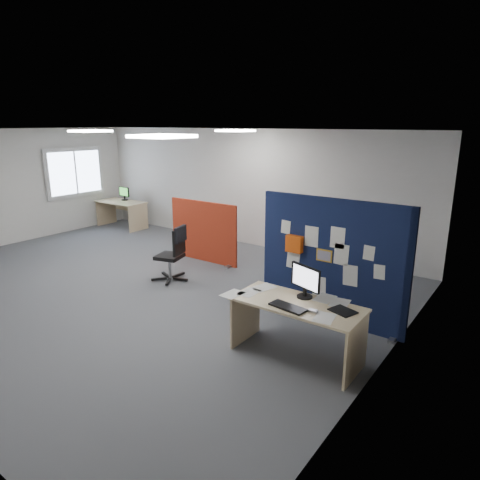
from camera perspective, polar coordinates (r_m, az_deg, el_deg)
The scene contains 17 objects.
floor at distance 7.98m, azimuth -14.30°, elevation -5.86°, with size 9.00×9.00×0.00m, color #575A60.
ceiling at distance 7.47m, azimuth -15.69°, elevation 13.86°, with size 9.00×7.00×0.02m, color white.
wall_back at distance 10.15m, azimuth 0.50°, elevation 7.01°, with size 9.00×0.02×2.70m, color silver.
wall_right at distance 5.09m, azimuth 19.39°, elevation -2.38°, with size 0.02×7.00×2.70m, color silver.
window at distance 12.30m, azimuth -21.13°, elevation 8.40°, with size 0.06×1.70×1.30m.
ceiling_lights at distance 7.66m, azimuth -10.07°, elevation 13.98°, with size 4.10×4.10×0.04m.
navy_divider at distance 6.23m, azimuth 11.96°, elevation -2.85°, with size 2.22×0.30×1.83m.
main_desk at distance 5.35m, azimuth 7.80°, elevation -9.92°, with size 1.58×0.70×0.73m.
monitor_main at distance 5.33m, azimuth 8.70°, elevation -5.29°, with size 0.46×0.20×0.41m.
keyboard at distance 5.09m, azimuth 6.40°, elevation -8.88°, with size 0.45×0.18×0.03m, color black.
mouse at distance 5.03m, azimuth 9.74°, elevation -9.32°, with size 0.10×0.06×0.03m, color gray.
paper_tray at distance 5.11m, azimuth 13.53°, elevation -9.19°, with size 0.28×0.22×0.01m, color black.
red_divider at distance 8.95m, azimuth -4.90°, elevation 1.09°, with size 1.70×0.30×1.27m.
second_desk at distance 12.34m, azimuth -15.41°, elevation 4.16°, with size 1.42×0.71×0.73m.
monitor_second at distance 12.41m, azimuth -15.18°, elevation 6.08°, with size 0.41×0.18×0.37m.
office_chair at distance 7.86m, azimuth -8.76°, elevation -1.39°, with size 0.68×0.66×1.02m.
desk_papers at distance 5.36m, azimuth 6.35°, elevation -7.72°, with size 1.48×0.86×0.00m.
Camera 1 is at (5.81, -4.69, 2.83)m, focal length 32.00 mm.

